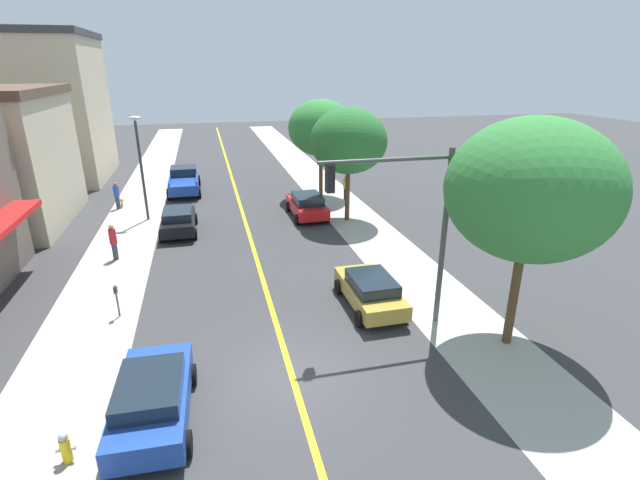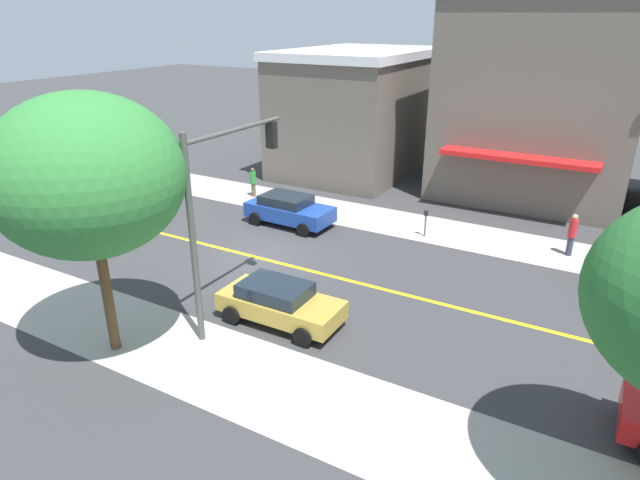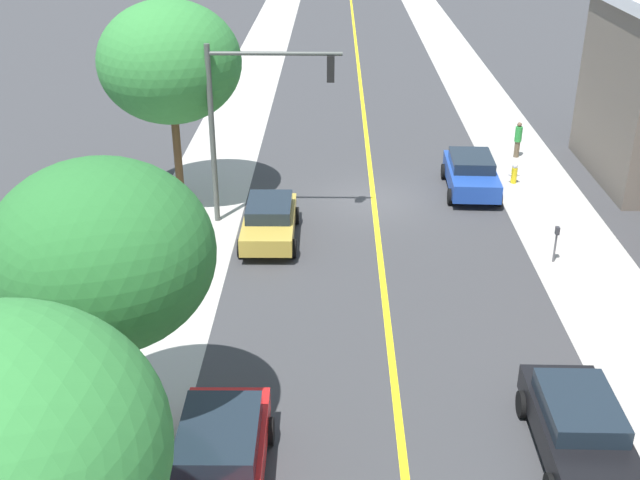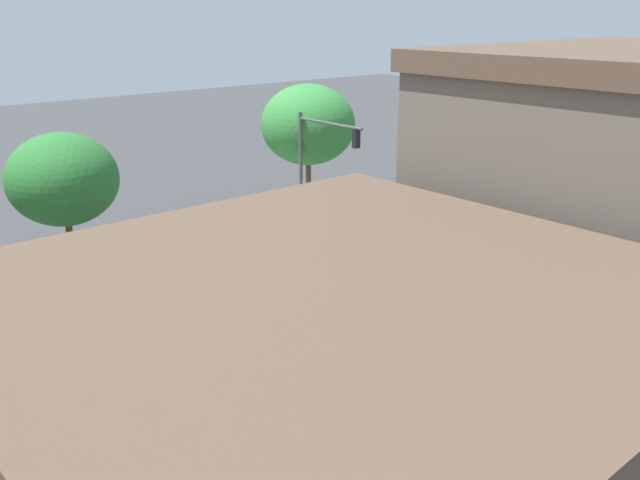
% 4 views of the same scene
% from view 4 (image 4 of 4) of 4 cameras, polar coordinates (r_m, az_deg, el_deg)
% --- Properties ---
extents(ground_plane, '(140.00, 140.00, 0.00)m').
position_cam_4_polar(ground_plane, '(34.67, 7.34, -0.92)').
color(ground_plane, '#38383A').
extents(sidewalk_left, '(3.44, 126.00, 0.01)m').
position_cam_4_polar(sidewalk_left, '(30.91, 16.71, -4.08)').
color(sidewalk_left, '#ADA8A0').
rests_on(sidewalk_left, ground).
extents(sidewalk_right, '(3.44, 126.00, 0.01)m').
position_cam_4_polar(sidewalk_right, '(39.24, -0.01, 1.60)').
color(sidewalk_right, '#ADA8A0').
rests_on(sidewalk_right, ground).
extents(road_centerline_stripe, '(0.20, 126.00, 0.00)m').
position_cam_4_polar(road_centerline_stripe, '(34.67, 7.34, -0.92)').
color(road_centerline_stripe, yellow).
rests_on(road_centerline_stripe, ground).
extents(street_tree_left_near, '(4.56, 4.56, 6.83)m').
position_cam_4_polar(street_tree_left_near, '(30.27, -20.70, 4.75)').
color(street_tree_left_near, brown).
rests_on(street_tree_left_near, ground).
extents(street_tree_left_far, '(5.27, 5.27, 7.71)m').
position_cam_4_polar(street_tree_left_far, '(38.56, -1.00, 9.62)').
color(street_tree_left_far, brown).
rests_on(street_tree_left_far, ground).
extents(fire_hydrant, '(0.44, 0.24, 0.85)m').
position_cam_4_polar(fire_hydrant, '(32.71, 17.38, -2.09)').
color(fire_hydrant, yellow).
rests_on(fire_hydrant, ground).
extents(parking_meter, '(0.12, 0.18, 1.27)m').
position_cam_4_polar(parking_meter, '(27.16, 9.03, -4.78)').
color(parking_meter, '#4C4C51').
rests_on(parking_meter, ground).
extents(traffic_light_mast, '(4.70, 0.32, 6.53)m').
position_cam_4_polar(traffic_light_mast, '(35.19, -0.19, 6.97)').
color(traffic_light_mast, '#474C47').
rests_on(traffic_light_mast, ground).
extents(street_lamp, '(0.70, 0.36, 6.31)m').
position_cam_4_polar(street_lamp, '(18.81, -15.71, -6.10)').
color(street_lamp, '#38383D').
rests_on(street_lamp, ground).
extents(red_sedan_right_curb, '(2.13, 4.41, 1.49)m').
position_cam_4_polar(red_sedan_right_curb, '(29.05, -20.41, -4.32)').
color(red_sedan_right_curb, red).
rests_on(red_sedan_right_curb, ground).
extents(black_sedan_left_curb, '(2.02, 4.23, 1.41)m').
position_cam_4_polar(black_sedan_left_curb, '(23.00, -10.50, -9.70)').
color(black_sedan_left_curb, black).
rests_on(black_sedan_left_curb, ground).
extents(blue_sedan_left_curb, '(2.19, 4.28, 1.46)m').
position_cam_4_polar(blue_sedan_left_curb, '(32.87, 13.71, -0.99)').
color(blue_sedan_left_curb, '#1E429E').
rests_on(blue_sedan_left_curb, ground).
extents(gold_sedan_right_curb, '(2.00, 4.14, 1.38)m').
position_cam_4_polar(gold_sedan_right_curb, '(34.64, -1.40, 0.51)').
color(gold_sedan_right_curb, '#B29338').
rests_on(gold_sedan_right_curb, ground).
extents(pedestrian_red_shirt, '(0.34, 0.34, 1.84)m').
position_cam_4_polar(pedestrian_red_shirt, '(22.52, 0.91, -9.34)').
color(pedestrian_red_shirt, '#33384C').
rests_on(pedestrian_red_shirt, ground).
extents(pedestrian_green_shirt, '(0.32, 0.32, 1.64)m').
position_cam_4_polar(pedestrian_green_shirt, '(34.90, 21.40, -0.46)').
color(pedestrian_green_shirt, brown).
rests_on(pedestrian_green_shirt, ground).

